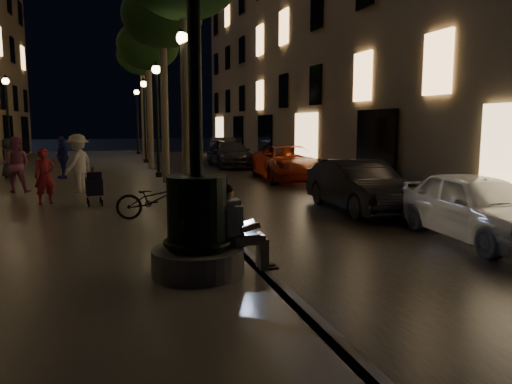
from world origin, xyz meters
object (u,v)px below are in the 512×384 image
object	(u,v)px
pedestrian_blue	(62,158)
car_third	(289,163)
car_second	(359,186)
pedestrian_pink	(16,165)
lamp_curb_b	(157,104)
lamp_curb_d	(137,112)
lamp_left_c	(7,108)
pedestrian_white	(78,163)
lamp_curb_c	(144,109)
fountain_lamppost	(197,208)
pedestrian_dark	(8,158)
seated_man_laptop	(237,225)
car_fifth	(224,148)
pedestrian_red	(45,176)
lamp_curb_a	(184,94)
car_front	(477,206)
bicycle	(154,199)
tree_far	(142,56)
tree_third	(148,46)
car_rear	(230,154)
stroller	(94,187)

from	to	relation	value
pedestrian_blue	car_third	bearing A→B (deg)	54.26
car_second	pedestrian_pink	size ratio (longest dim) A/B	2.40
lamp_curb_b	lamp_curb_d	size ratio (longest dim) A/B	1.00
lamp_left_c	pedestrian_white	size ratio (longest dim) A/B	2.51
pedestrian_pink	pedestrian_white	distance (m)	2.03
lamp_curb_c	fountain_lamppost	bearing A→B (deg)	-91.82
car_third	pedestrian_dark	xyz separation A→B (m)	(-11.56, 2.45, 0.27)
seated_man_laptop	car_second	distance (m)	7.16
car_fifth	pedestrian_red	bearing A→B (deg)	-110.93
fountain_lamppost	lamp_curb_a	world-z (taller)	fountain_lamppost
car_front	car_fifth	bearing A→B (deg)	94.03
lamp_curb_d	lamp_left_c	size ratio (longest dim) A/B	1.00
pedestrian_white	bicycle	xyz separation A→B (m)	(2.01, -5.37, -0.49)
fountain_lamppost	car_third	size ratio (longest dim) A/B	0.97
car_fifth	tree_far	bearing A→B (deg)	-155.03
fountain_lamppost	car_third	distance (m)	14.49
tree_third	car_third	world-z (taller)	tree_third
seated_man_laptop	lamp_curb_b	bearing A→B (deg)	89.64
lamp_curb_d	car_second	xyz separation A→B (m)	(4.77, -24.74, -2.51)
pedestrian_pink	car_second	bearing A→B (deg)	161.58
lamp_curb_d	car_rear	xyz separation A→B (m)	(4.51, -9.97, -2.51)
lamp_curb_a	pedestrian_red	world-z (taller)	lamp_curb_a
tree_far	stroller	bearing A→B (deg)	-98.34
tree_far	stroller	size ratio (longest dim) A/B	7.11
lamp_curb_a	tree_third	bearing A→B (deg)	90.00
seated_man_laptop	lamp_curb_b	distance (m)	14.19
pedestrian_white	bicycle	world-z (taller)	pedestrian_white
car_rear	pedestrian_red	distance (m)	14.83
lamp_curb_d	pedestrian_white	size ratio (longest dim) A/B	2.51
stroller	pedestrian_white	bearing A→B (deg)	95.84
pedestrian_red	pedestrian_blue	world-z (taller)	pedestrian_blue
lamp_left_c	lamp_curb_d	bearing A→B (deg)	48.41
lamp_left_c	bicycle	size ratio (longest dim) A/B	2.69
pedestrian_pink	lamp_left_c	bearing A→B (deg)	-68.96
tree_far	lamp_left_c	bearing A→B (deg)	-164.43
seated_man_laptop	pedestrian_white	xyz separation A→B (m)	(-2.88, 10.03, 0.24)
tree_far	car_second	world-z (taller)	tree_far
lamp_left_c	pedestrian_pink	xyz separation A→B (m)	(2.18, -11.44, -2.12)
car_rear	pedestrian_pink	distance (m)	13.37
pedestrian_blue	lamp_curb_a	bearing A→B (deg)	-2.76
lamp_curb_c	bicycle	distance (m)	17.56
tree_third	pedestrian_blue	world-z (taller)	tree_third
tree_third	lamp_curb_d	xyz separation A→B (m)	(0.00, 12.00, -2.90)
tree_far	pedestrian_red	world-z (taller)	tree_far
lamp_curb_b	pedestrian_blue	size ratio (longest dim) A/B	2.78
car_second	tree_third	bearing A→B (deg)	111.64
lamp_curb_b	pedestrian_red	distance (m)	7.66
stroller	tree_far	bearing A→B (deg)	76.56
lamp_curb_c	lamp_left_c	bearing A→B (deg)	180.00
car_third	fountain_lamppost	bearing A→B (deg)	-110.29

